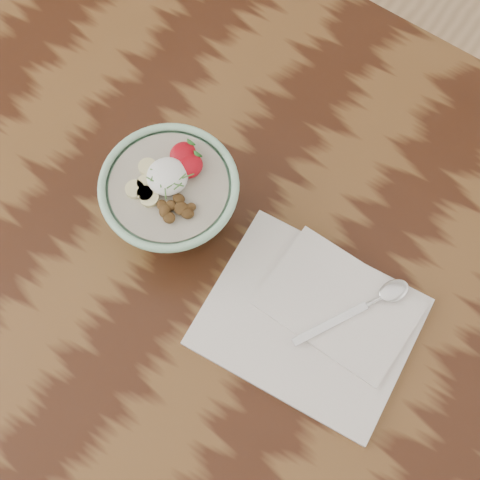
# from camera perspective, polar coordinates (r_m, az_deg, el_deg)

# --- Properties ---
(table) EXTENTS (1.60, 0.90, 0.75)m
(table) POSITION_cam_1_polar(r_m,az_deg,el_deg) (1.03, -1.69, -0.24)
(table) COLOR #34190D
(table) RESTS_ON ground
(breakfast_bowl) EXTENTS (0.18, 0.18, 0.12)m
(breakfast_bowl) POSITION_cam_1_polar(r_m,az_deg,el_deg) (0.89, -5.87, 3.65)
(breakfast_bowl) COLOR #96CAA7
(breakfast_bowl) RESTS_ON table
(napkin) EXTENTS (0.29, 0.24, 0.02)m
(napkin) POSITION_cam_1_polar(r_m,az_deg,el_deg) (0.90, 6.44, -6.64)
(napkin) COLOR silver
(napkin) RESTS_ON table
(spoon) EXTENTS (0.10, 0.16, 0.01)m
(spoon) POSITION_cam_1_polar(r_m,az_deg,el_deg) (0.90, 11.69, -4.96)
(spoon) COLOR silver
(spoon) RESTS_ON napkin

